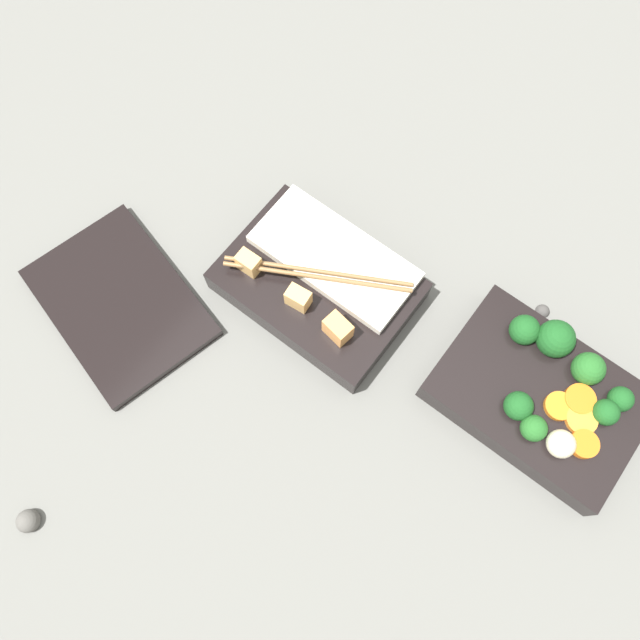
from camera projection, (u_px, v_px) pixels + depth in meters
The scene contains 6 objects.
ground_plane at pixel (434, 347), 0.71m from camera, with size 3.00×3.00×0.00m, color slate.
bento_tray_vegetable at pixel (542, 393), 0.67m from camera, with size 0.21×0.15×0.07m.
bento_tray_rice at pixel (320, 282), 0.71m from camera, with size 0.21×0.15×0.07m.
bento_lid at pixel (120, 303), 0.72m from camera, with size 0.21×0.15×0.01m, color black.
pebble_0 at pixel (543, 310), 0.72m from camera, with size 0.02×0.02×0.02m, color #474442.
pebble_1 at pixel (28, 521), 0.64m from camera, with size 0.02×0.02×0.02m, color #595651.
Camera 1 is at (-0.03, 0.25, 0.68)m, focal length 35.00 mm.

